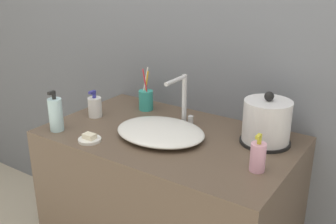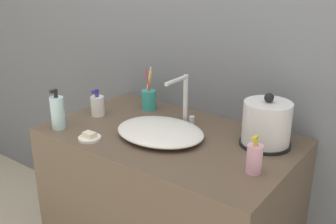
{
  "view_description": "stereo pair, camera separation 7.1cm",
  "coord_description": "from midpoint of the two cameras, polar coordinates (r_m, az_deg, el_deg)",
  "views": [
    {
      "loc": [
        0.85,
        -0.95,
        1.49
      ],
      "look_at": [
        -0.01,
        0.32,
        0.92
      ],
      "focal_mm": 42.0,
      "sensor_mm": 36.0,
      "label": 1
    },
    {
      "loc": [
        0.91,
        -0.91,
        1.49
      ],
      "look_at": [
        -0.01,
        0.32,
        0.92
      ],
      "focal_mm": 42.0,
      "sensor_mm": 36.0,
      "label": 2
    }
  ],
  "objects": [
    {
      "name": "wall_back",
      "position": [
        1.82,
        5.1,
        14.45
      ],
      "size": [
        6.0,
        0.04,
        2.6
      ],
      "color": "slate",
      "rests_on": "ground_plane"
    },
    {
      "name": "vanity_counter",
      "position": [
        1.87,
        -1.0,
        -14.83
      ],
      "size": [
        1.06,
        0.64,
        0.82
      ],
      "color": "brown",
      "rests_on": "ground_plane"
    },
    {
      "name": "sink_basin",
      "position": [
        1.64,
        -2.37,
        -2.84
      ],
      "size": [
        0.39,
        0.31,
        0.05
      ],
      "color": "white",
      "rests_on": "vanity_counter"
    },
    {
      "name": "faucet",
      "position": [
        1.73,
        1.0,
        2.16
      ],
      "size": [
        0.06,
        0.16,
        0.23
      ],
      "color": "silver",
      "rests_on": "vanity_counter"
    },
    {
      "name": "electric_kettle",
      "position": [
        1.59,
        12.87,
        -1.64
      ],
      "size": [
        0.2,
        0.2,
        0.22
      ],
      "color": "black",
      "rests_on": "vanity_counter"
    },
    {
      "name": "toothbrush_cup",
      "position": [
        1.94,
        -4.28,
        1.81
      ],
      "size": [
        0.07,
        0.07,
        0.21
      ],
      "color": "teal",
      "rests_on": "vanity_counter"
    },
    {
      "name": "lotion_bottle",
      "position": [
        1.39,
        11.48,
        -6.38
      ],
      "size": [
        0.05,
        0.05,
        0.14
      ],
      "color": "#EAA8C6",
      "rests_on": "vanity_counter"
    },
    {
      "name": "shampoo_bottle",
      "position": [
        1.88,
        -11.63,
        0.76
      ],
      "size": [
        0.06,
        0.06,
        0.13
      ],
      "color": "white",
      "rests_on": "vanity_counter"
    },
    {
      "name": "mouthwash_bottle",
      "position": [
        1.76,
        -17.11,
        -0.34
      ],
      "size": [
        0.06,
        0.06,
        0.18
      ],
      "color": "silver",
      "rests_on": "vanity_counter"
    },
    {
      "name": "soap_dish",
      "position": [
        1.64,
        -12.54,
        -3.83
      ],
      "size": [
        0.09,
        0.09,
        0.03
      ],
      "color": "white",
      "rests_on": "vanity_counter"
    }
  ]
}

